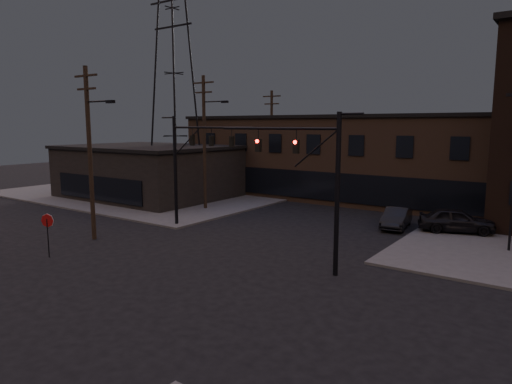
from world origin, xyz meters
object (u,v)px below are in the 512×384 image
parked_car_lot_a (456,220)px  stop_sign (47,225)px  traffic_signal_far (188,159)px  car_crossing (396,218)px  traffic_signal_near (317,175)px

parked_car_lot_a → stop_sign: bearing=118.8°
traffic_signal_far → car_crossing: traffic_signal_far is taller
traffic_signal_near → car_crossing: traffic_signal_near is taller
stop_sign → car_crossing: stop_sign is taller
stop_sign → parked_car_lot_a: bearing=47.5°
traffic_signal_near → traffic_signal_far: (-12.07, 3.50, 0.08)m
parked_car_lot_a → car_crossing: 3.98m
traffic_signal_far → stop_sign: size_ratio=3.23×
traffic_signal_near → car_crossing: 12.86m
stop_sign → car_crossing: bearing=54.1°
stop_sign → traffic_signal_near: bearing=25.9°
car_crossing → parked_car_lot_a: bearing=-2.0°
parked_car_lot_a → car_crossing: bearing=77.3°
traffic_signal_near → car_crossing: (0.14, 12.16, -4.20)m
traffic_signal_near → parked_car_lot_a: traffic_signal_near is taller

